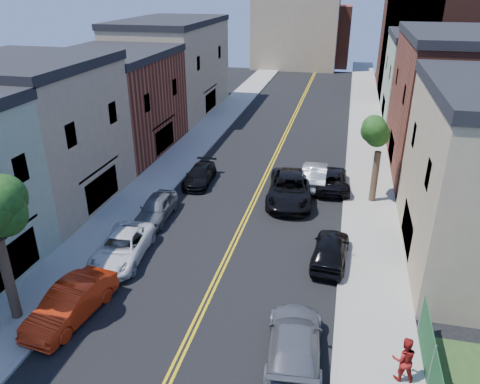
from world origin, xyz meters
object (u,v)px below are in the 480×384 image
Objects in this scene: black_suv_lane at (290,189)px; dark_car_right_far at (331,179)px; grey_car_right at (294,343)px; black_car_right at (330,250)px; black_car_left at (200,175)px; grey_car_left at (157,208)px; pedestrian_right at (404,359)px; red_sedan at (71,303)px; white_pickup at (122,247)px; silver_car_right at (315,175)px.

dark_car_right_far is at bearing 42.30° from black_suv_lane.
grey_car_right is 7.45m from black_car_right.
black_car_left is at bearing 1.97° from dark_car_right_far.
grey_car_left is 14.09m from grey_car_right.
black_car_left is at bearing -57.34° from pedestrian_right.
black_suv_lane is at bearing 68.70° from red_sedan.
grey_car_right is 4.10m from pedestrian_right.
black_car_left is (0.94, 6.00, -0.10)m from grey_car_left.
white_pickup is at bearing 97.43° from red_sedan.
pedestrian_right is at bearing 95.16° from dark_car_right_far.
pedestrian_right reaches higher than white_pickup.
black_car_left is (0.94, 10.83, -0.07)m from white_pickup.
grey_car_right is at bearing -9.88° from pedestrian_right.
black_suv_lane is at bearing -86.66° from grey_car_right.
grey_car_left is 12.85m from dark_car_right_far.
silver_car_right is at bearing -81.38° from pedestrian_right.
black_suv_lane is at bearing -14.13° from black_car_left.
silver_car_right is at bearing -15.65° from dark_car_right_far.
red_sedan is at bearing -92.45° from grey_car_left.
white_pickup is at bearing 43.01° from dark_car_right_far.
silver_car_right is 0.96× the size of dark_car_right_far.
black_suv_lane is (7.87, 9.39, 0.17)m from white_pickup.
grey_car_left is 0.98× the size of black_car_left.
white_pickup is 1.04× the size of silver_car_right.
red_sedan is 0.94× the size of dark_car_right_far.
white_pickup is 12.26m from black_suv_lane.
red_sedan is at bearing -8.00° from pedestrian_right.
black_suv_lane is at bearing -63.01° from black_car_right.
silver_car_right reaches higher than grey_car_left.
pedestrian_right is (4.08, -0.25, 0.32)m from grey_car_right.
black_car_left is at bearing 94.04° from red_sedan.
white_pickup is at bearing -134.65° from black_suv_lane.
silver_car_right is (9.30, 17.39, 0.02)m from red_sedan.
black_car_left is 0.70× the size of black_suv_lane.
black_car_right reaches higher than grey_car_right.
grey_car_left is 12.00m from silver_car_right.
black_car_left is at bearing 79.62° from white_pickup.
red_sedan is 16.37m from black_suv_lane.
grey_car_left reaches higher than black_car_left.
silver_car_right is (8.36, 1.59, 0.17)m from black_car_left.
red_sedan is 4.96m from white_pickup.
white_pickup is 1.15× the size of black_car_right.
silver_car_right is at bearing -77.25° from black_car_right.
black_car_right is at bearing -15.51° from grey_car_left.
grey_car_right is 1.17× the size of black_car_right.
pedestrian_right reaches higher than dark_car_right_far.
pedestrian_right reaches higher than black_car_right.
red_sedan is at bearing 52.26° from dark_car_right_far.
white_pickup is at bearing -97.34° from black_car_left.
white_pickup is at bearing 52.21° from silver_car_right.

